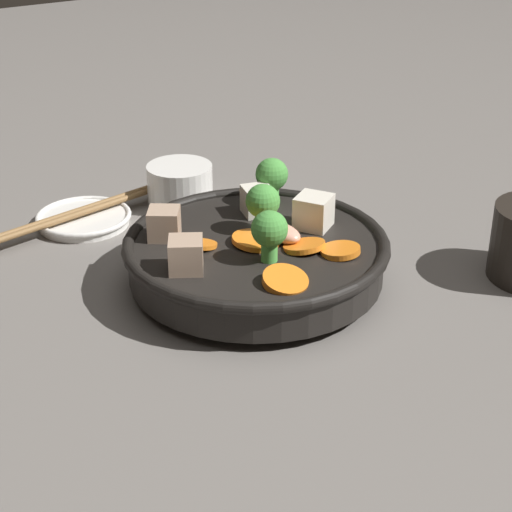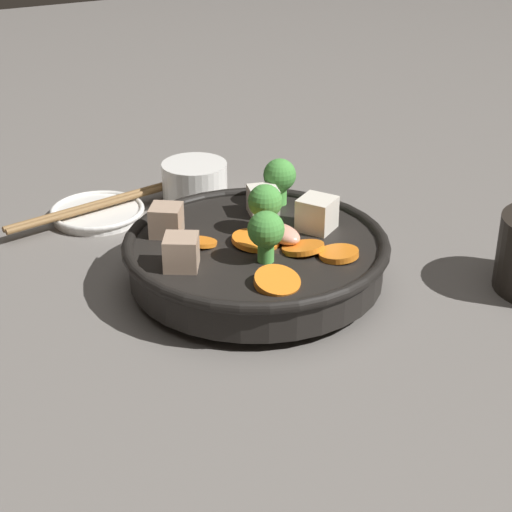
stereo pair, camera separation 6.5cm
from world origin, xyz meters
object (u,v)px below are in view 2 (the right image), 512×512
object	(u,v)px
stirfry_bowl	(256,253)
tea_cup	(195,183)
chopsticks_pair	(97,205)
side_saucer	(98,212)

from	to	relation	value
stirfry_bowl	tea_cup	size ratio (longest dim) A/B	3.37
tea_cup	chopsticks_pair	xyz separation A→B (m)	(-0.12, 0.01, -0.01)
side_saucer	tea_cup	size ratio (longest dim) A/B	1.40
stirfry_bowl	side_saucer	bearing A→B (deg)	111.92
side_saucer	tea_cup	distance (m)	0.12
chopsticks_pair	stirfry_bowl	bearing A→B (deg)	-68.08
side_saucer	chopsticks_pair	bearing A→B (deg)	-90.00
stirfry_bowl	chopsticks_pair	bearing A→B (deg)	111.92
chopsticks_pair	tea_cup	bearing A→B (deg)	-6.63
stirfry_bowl	tea_cup	bearing A→B (deg)	82.55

